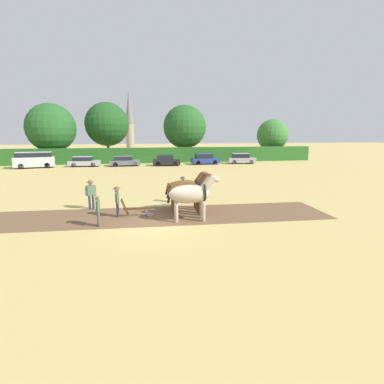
% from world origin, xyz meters
% --- Properties ---
extents(ground_plane, '(240.00, 240.00, 0.00)m').
position_xyz_m(ground_plane, '(0.00, 0.00, 0.00)').
color(ground_plane, tan).
extents(plowed_furrow_strip, '(23.15, 5.39, 0.01)m').
position_xyz_m(plowed_furrow_strip, '(-1.67, 1.51, 0.00)').
color(plowed_furrow_strip, brown).
rests_on(plowed_furrow_strip, ground).
extents(hedgerow, '(56.93, 1.27, 2.37)m').
position_xyz_m(hedgerow, '(0.00, 32.54, 1.18)').
color(hedgerow, '#286023').
rests_on(hedgerow, ground).
extents(tree_far_left, '(7.43, 7.43, 9.10)m').
position_xyz_m(tree_far_left, '(-13.40, 35.30, 5.38)').
color(tree_far_left, '#423323').
rests_on(tree_far_left, ground).
extents(tree_left, '(7.22, 7.22, 9.65)m').
position_xyz_m(tree_left, '(-5.27, 37.99, 6.04)').
color(tree_left, brown).
rests_on(tree_left, ground).
extents(tree_center_left, '(7.24, 7.24, 9.26)m').
position_xyz_m(tree_center_left, '(7.58, 35.95, 5.64)').
color(tree_center_left, brown).
rests_on(tree_center_left, ground).
extents(tree_center, '(5.60, 5.60, 7.05)m').
position_xyz_m(tree_center, '(23.68, 36.13, 4.24)').
color(tree_center, '#4C3823').
rests_on(tree_center, ground).
extents(church_spire, '(2.56, 2.56, 16.63)m').
position_xyz_m(church_spire, '(-1.83, 76.86, 8.70)').
color(church_spire, gray).
rests_on(church_spire, ground).
extents(draft_horse_lead_left, '(2.88, 1.15, 2.50)m').
position_xyz_m(draft_horse_lead_left, '(1.82, 0.14, 1.44)').
color(draft_horse_lead_left, '#B2A38E').
rests_on(draft_horse_lead_left, ground).
extents(draft_horse_lead_right, '(2.81, 1.01, 2.45)m').
position_xyz_m(draft_horse_lead_right, '(1.89, 1.33, 1.40)').
color(draft_horse_lead_right, '#513319').
rests_on(draft_horse_lead_right, ground).
extents(draft_horse_trail_left, '(2.82, 0.99, 2.39)m').
position_xyz_m(draft_horse_trail_left, '(1.95, 2.51, 1.38)').
color(draft_horse_trail_left, brown).
rests_on(draft_horse_trail_left, ground).
extents(plow, '(1.77, 0.48, 1.13)m').
position_xyz_m(plow, '(-0.86, 1.47, 0.32)').
color(plow, '#4C331E').
rests_on(plow, ground).
extents(farmer_at_plow, '(0.42, 0.66, 1.68)m').
position_xyz_m(farmer_at_plow, '(-2.08, 1.65, 0.98)').
color(farmer_at_plow, '#28334C').
rests_on(farmer_at_plow, ground).
extents(farmer_beside_team, '(0.46, 0.56, 1.77)m').
position_xyz_m(farmer_beside_team, '(2.03, 4.25, 1.04)').
color(farmer_beside_team, '#4C4C4C').
rests_on(farmer_beside_team, ground).
extents(farmer_onlooker_left, '(0.41, 0.64, 1.65)m').
position_xyz_m(farmer_onlooker_left, '(-2.94, 0.03, 0.96)').
color(farmer_onlooker_left, '#4C4C4C').
rests_on(farmer_onlooker_left, ground).
extents(farmer_onlooker_right, '(0.59, 0.44, 1.76)m').
position_xyz_m(farmer_onlooker_right, '(-3.74, 3.74, 1.04)').
color(farmer_onlooker_right, '#28334C').
rests_on(farmer_onlooker_right, ground).
extents(parked_van, '(5.22, 2.81, 2.13)m').
position_xyz_m(parked_van, '(-14.12, 28.28, 1.10)').
color(parked_van, '#BCBCC1').
rests_on(parked_van, ground).
extents(parked_car_left, '(4.26, 2.05, 1.41)m').
position_xyz_m(parked_car_left, '(-7.91, 28.96, 0.68)').
color(parked_car_left, '#A8A8B2').
rests_on(parked_car_left, ground).
extents(parked_car_center_left, '(4.29, 2.06, 1.43)m').
position_xyz_m(parked_car_center_left, '(-2.44, 28.51, 0.69)').
color(parked_car_center_left, '#565B66').
rests_on(parked_car_center_left, ground).
extents(parked_car_center, '(4.02, 2.08, 1.51)m').
position_xyz_m(parked_car_center, '(3.48, 27.95, 0.73)').
color(parked_car_center, black).
rests_on(parked_car_center, ground).
extents(parked_car_center_right, '(4.15, 1.87, 1.60)m').
position_xyz_m(parked_car_center_right, '(9.41, 28.80, 0.77)').
color(parked_car_center_right, navy).
rests_on(parked_car_center_right, ground).
extents(parked_car_right, '(4.35, 2.40, 1.57)m').
position_xyz_m(parked_car_right, '(15.11, 28.67, 0.75)').
color(parked_car_right, '#9E9EA8').
rests_on(parked_car_right, ground).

